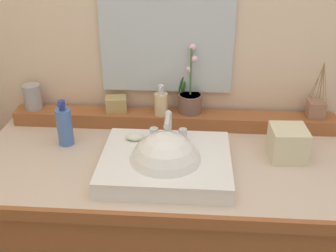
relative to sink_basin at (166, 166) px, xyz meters
name	(u,v)px	position (x,y,z in m)	size (l,w,h in m)	color
wall_back	(176,21)	(0.01, 0.53, 0.39)	(3.08, 0.20, 2.50)	beige
vanity_cabinet	(169,241)	(0.01, 0.09, -0.44)	(1.46, 0.67, 0.84)	#9A542C
back_ledge	(173,119)	(0.01, 0.36, 0.00)	(1.38, 0.10, 0.06)	#9A542C
sink_basin	(166,166)	(0.00, 0.00, 0.00)	(0.46, 0.38, 0.28)	white
soap_bar	(135,137)	(-0.13, 0.11, 0.05)	(0.07, 0.04, 0.02)	silver
potted_plant	(190,99)	(0.08, 0.38, 0.09)	(0.11, 0.11, 0.30)	brown
soap_dispenser	(161,103)	(-0.04, 0.34, 0.09)	(0.06, 0.06, 0.13)	beige
tumbler_cup	(33,97)	(-0.61, 0.36, 0.09)	(0.08, 0.08, 0.11)	#9E979A
reed_diffuser	(316,108)	(0.60, 0.36, 0.07)	(0.08, 0.09, 0.24)	#976650
trinket_box	(116,104)	(-0.24, 0.37, 0.06)	(0.09, 0.07, 0.06)	tan
lotion_bottle	(65,126)	(-0.41, 0.17, 0.05)	(0.06, 0.06, 0.19)	#4B71BC
tissue_box	(288,143)	(0.45, 0.13, 0.03)	(0.13, 0.13, 0.12)	beige
mirror	(166,35)	(-0.03, 0.42, 0.36)	(0.55, 0.02, 0.49)	silver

